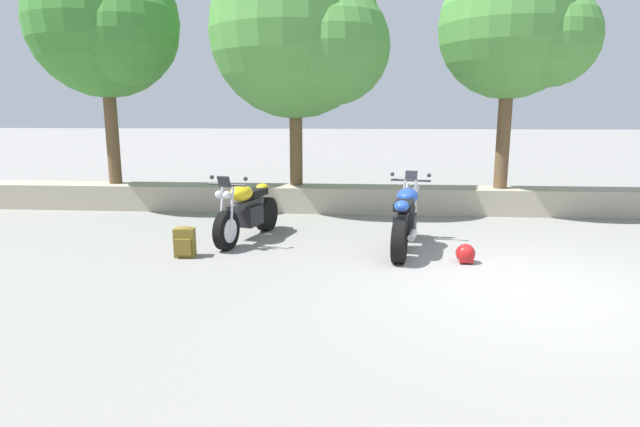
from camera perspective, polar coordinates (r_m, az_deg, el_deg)
The scene contains 9 objects.
ground_plane at distance 7.03m, azimuth 20.82°, elevation -7.43°, with size 120.00×120.00×0.00m, color gray.
stone_wall at distance 11.52m, azimuth 14.37°, elevation 1.43°, with size 36.00×0.80×0.55m, color #A89E89.
motorcycle_yellow_near_left at distance 8.85m, azimuth -8.08°, elevation 0.19°, with size 0.85×2.03×1.18m.
motorcycle_blue_centre at distance 8.23m, azimuth 9.42°, elevation -0.68°, with size 0.73×2.05×1.18m.
rider_backpack at distance 8.03m, azimuth -14.69°, elevation -2.97°, with size 0.31×0.28×0.47m.
rider_helmet at distance 7.77m, azimuth 15.74°, elevation -4.30°, with size 0.28×0.28×0.28m.
leafy_tree_far_left at distance 12.56m, azimuth -22.26°, elevation 18.65°, with size 3.36×3.20×5.09m.
leafy_tree_mid_left at distance 11.43m, azimuth -1.92°, elevation 19.02°, with size 3.79×3.61×5.05m.
leafy_tree_mid_right at distance 11.64m, azimuth 21.07°, elevation 18.41°, with size 3.03×2.89×4.73m.
Camera 1 is at (-1.98, -6.39, 2.15)m, focal length 29.05 mm.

